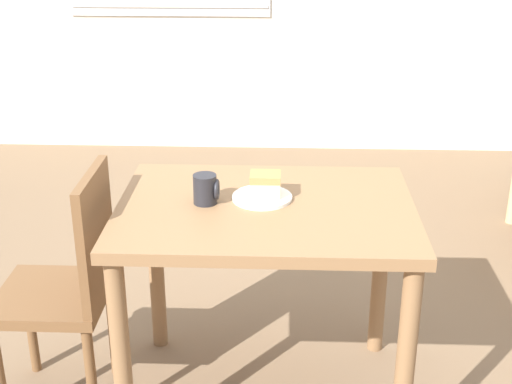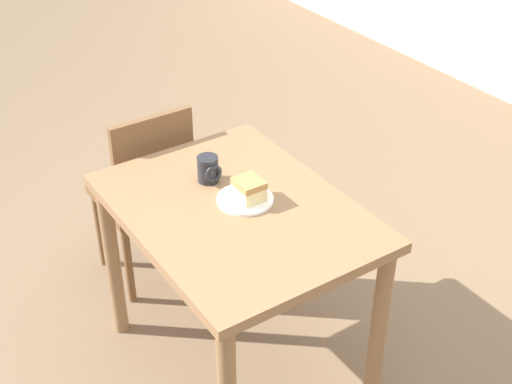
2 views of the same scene
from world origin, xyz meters
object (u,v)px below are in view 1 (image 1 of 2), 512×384
chair_near_window (69,284)px  coffee_mug (206,189)px  dining_table_near (266,238)px  cake_slice (265,184)px  plate (262,197)px

chair_near_window → coffee_mug: (0.48, 0.05, 0.34)m
dining_table_near → chair_near_window: size_ratio=1.11×
cake_slice → plate: bearing=-138.8°
dining_table_near → coffee_mug: (-0.20, 0.01, 0.17)m
dining_table_near → cake_slice: cake_slice is taller
dining_table_near → cake_slice: bearing=93.5°
chair_near_window → dining_table_near: bearing=93.4°
plate → coffee_mug: coffee_mug is taller
dining_table_near → plate: plate is taller
chair_near_window → cake_slice: 0.76m
plate → cake_slice: (0.01, 0.01, 0.04)m
plate → coffee_mug: 0.19m
chair_near_window → coffee_mug: 0.59m
dining_table_near → coffee_mug: coffee_mug is taller
plate → cake_slice: bearing=41.2°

